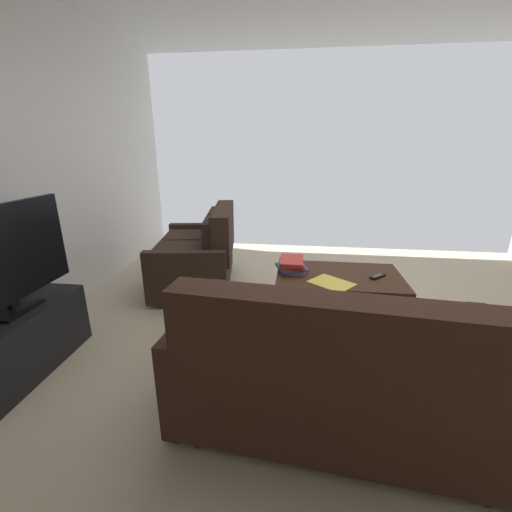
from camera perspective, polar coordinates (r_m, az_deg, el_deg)
ground_plane at (r=2.90m, az=15.61°, el=-13.86°), size 5.43×5.36×0.01m
wall_right at (r=3.32m, az=-36.66°, el=12.53°), size 0.12×5.36×2.75m
sofa_main at (r=1.93m, az=13.51°, el=-17.97°), size 1.80×1.06×0.92m
loveseat_near at (r=3.74m, az=-9.50°, el=0.40°), size 0.97×1.36×0.88m
coffee_table at (r=2.93m, az=13.92°, el=-4.40°), size 1.04×0.67×0.47m
tv_stand at (r=2.85m, az=-35.20°, el=-11.89°), size 0.38×0.94×0.46m
flat_tv at (r=2.64m, az=-37.52°, el=-0.41°), size 0.20×1.11×0.70m
book_stack at (r=2.89m, az=6.18°, el=-1.54°), size 0.29×0.31×0.11m
tv_remote at (r=2.93m, az=20.14°, el=-3.32°), size 0.15×0.14×0.02m
loose_magazine at (r=2.70m, az=12.82°, el=-4.56°), size 0.40×0.39×0.01m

